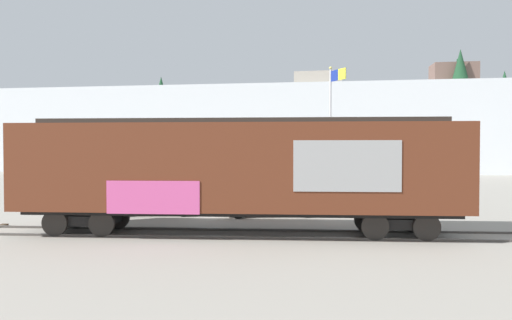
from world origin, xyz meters
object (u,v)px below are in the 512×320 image
at_px(freight_car, 238,169).
at_px(flagpole, 333,119).
at_px(parked_car_black, 156,196).
at_px(parked_car_white, 270,197).

bearing_deg(freight_car, flagpole, 68.57).
height_order(freight_car, parked_car_black, freight_car).
xyz_separation_m(freight_car, parked_car_white, (0.73, 4.65, -1.54)).
height_order(parked_car_black, parked_car_white, parked_car_black).
bearing_deg(parked_car_white, freight_car, -98.88).
bearing_deg(freight_car, parked_car_white, 81.12).
distance_m(freight_car, parked_car_black, 6.58).
relative_size(freight_car, parked_car_white, 3.24).
bearing_deg(parked_car_black, flagpole, 32.56).
bearing_deg(parked_car_white, parked_car_black, -176.49).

